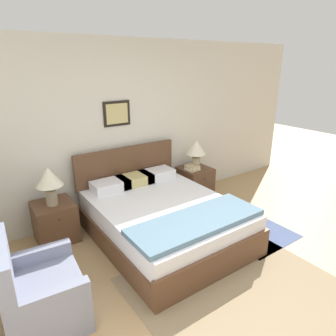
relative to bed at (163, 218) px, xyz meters
name	(u,v)px	position (x,y,z in m)	size (l,w,h in m)	color
ground_plane	(257,303)	(0.09, -1.53, -0.29)	(16.00, 16.00, 0.00)	tan
wall_back	(127,129)	(0.09, 1.11, 1.01)	(7.26, 0.09, 2.60)	beige
area_rug_main	(240,291)	(0.08, -1.33, -0.29)	(2.07, 1.90, 0.01)	#897556
area_rug_bedside	(240,224)	(1.11, -0.37, -0.29)	(0.93, 1.48, 0.01)	#47567F
bed	(163,218)	(0.00, 0.00, 0.00)	(1.65, 2.10, 1.05)	brown
armchair	(39,294)	(-1.70, -0.52, 0.00)	(0.72, 0.81, 0.89)	gray
nightstand_near_window	(55,222)	(-1.20, 0.77, -0.03)	(0.50, 0.53, 0.53)	brown
nightstand_by_door	(195,182)	(1.20, 0.77, -0.03)	(0.50, 0.53, 0.53)	brown
table_lamp_near_window	(49,180)	(-1.21, 0.75, 0.58)	(0.33, 0.33, 0.51)	gray
table_lamp_by_door	(196,149)	(1.19, 0.75, 0.58)	(0.33, 0.33, 0.51)	gray
book_thick_bottom	(192,169)	(1.09, 0.72, 0.25)	(0.20, 0.22, 0.03)	silver
book_hardcover_middle	(192,168)	(1.09, 0.72, 0.28)	(0.17, 0.24, 0.03)	beige
book_novel_upper	(192,166)	(1.09, 0.72, 0.31)	(0.19, 0.26, 0.03)	beige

